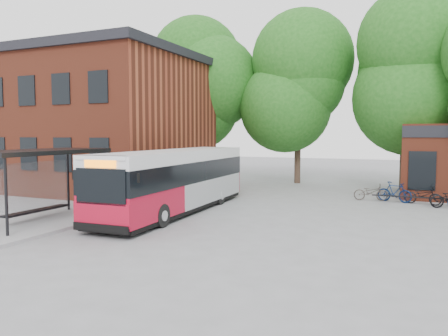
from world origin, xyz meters
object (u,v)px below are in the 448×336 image
at_px(bicycle_0, 371,192).
at_px(bicycle_2, 423,195).
at_px(bus_shelter, 42,187).
at_px(bicycle_1, 395,192).
at_px(city_bus, 176,181).

xyz_separation_m(bicycle_0, bicycle_2, (2.48, -0.33, 0.02)).
distance_m(bus_shelter, bicycle_2, 17.50).
relative_size(bus_shelter, bicycle_0, 4.12).
xyz_separation_m(bus_shelter, bicycle_1, (12.25, 11.28, -0.93)).
distance_m(city_bus, bicycle_0, 10.40).
xyz_separation_m(bus_shelter, bicycle_0, (11.08, 11.35, -1.00)).
relative_size(city_bus, bicycle_1, 6.25).
height_order(bicycle_1, bicycle_2, bicycle_1).
bearing_deg(bicycle_0, city_bus, 124.77).
distance_m(bicycle_0, bicycle_2, 2.50).
bearing_deg(bicycle_1, bicycle_2, -84.80).
height_order(city_bus, bicycle_1, city_bus).
bearing_deg(bicycle_0, bicycle_1, -101.58).
bearing_deg(bicycle_2, city_bus, 138.67).
bearing_deg(bus_shelter, city_bus, 51.53).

